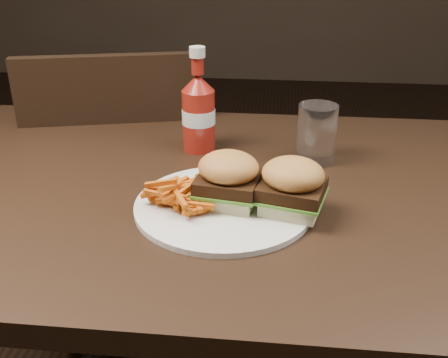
# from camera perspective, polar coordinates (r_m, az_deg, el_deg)

# --- Properties ---
(dining_table) EXTENTS (1.20, 0.80, 0.04)m
(dining_table) POSITION_cam_1_polar(r_m,az_deg,el_deg) (0.98, -2.00, -1.44)
(dining_table) COLOR black
(dining_table) RESTS_ON ground
(chair_far) EXTENTS (0.54, 0.54, 0.04)m
(chair_far) POSITION_cam_1_polar(r_m,az_deg,el_deg) (1.61, -10.73, -2.17)
(chair_far) COLOR black
(chair_far) RESTS_ON ground
(plate) EXTENTS (0.30, 0.30, 0.01)m
(plate) POSITION_cam_1_polar(r_m,az_deg,el_deg) (0.88, -0.07, -2.92)
(plate) COLOR white
(plate) RESTS_ON dining_table
(sandwich_half_a) EXTENTS (0.10, 0.10, 0.02)m
(sandwich_half_a) POSITION_cam_1_polar(r_m,az_deg,el_deg) (0.87, 0.48, -1.88)
(sandwich_half_a) COLOR beige
(sandwich_half_a) RESTS_ON plate
(sandwich_half_b) EXTENTS (0.11, 0.10, 0.02)m
(sandwich_half_b) POSITION_cam_1_polar(r_m,az_deg,el_deg) (0.86, 7.34, -2.67)
(sandwich_half_b) COLOR beige
(sandwich_half_b) RESTS_ON plate
(fries_pile) EXTENTS (0.12, 0.12, 0.04)m
(fries_pile) POSITION_cam_1_polar(r_m,az_deg,el_deg) (0.87, -4.13, -1.44)
(fries_pile) COLOR #BA2F05
(fries_pile) RESTS_ON plate
(ketchup_bottle) EXTENTS (0.08, 0.08, 0.14)m
(ketchup_bottle) POSITION_cam_1_polar(r_m,az_deg,el_deg) (1.09, -2.76, 6.19)
(ketchup_bottle) COLOR maroon
(ketchup_bottle) RESTS_ON dining_table
(tumbler) EXTENTS (0.10, 0.10, 0.12)m
(tumbler) POSITION_cam_1_polar(r_m,az_deg,el_deg) (1.05, 10.04, 4.77)
(tumbler) COLOR white
(tumbler) RESTS_ON dining_table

